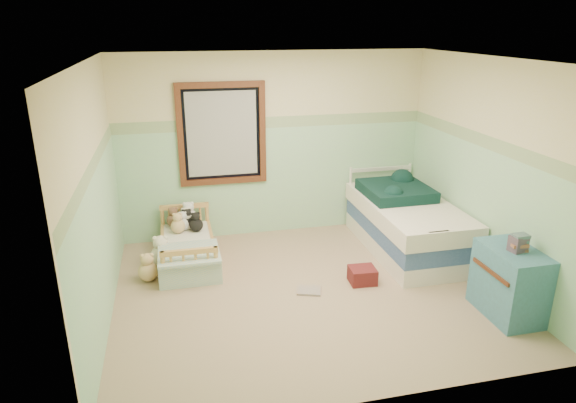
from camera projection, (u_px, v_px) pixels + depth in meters
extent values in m
cube|color=#9A7B5F|center=(307.00, 292.00, 5.67)|extent=(4.20, 3.60, 0.02)
cube|color=beige|center=(310.00, 59.00, 4.83)|extent=(4.20, 3.60, 0.02)
cube|color=beige|center=(274.00, 146.00, 6.90)|extent=(4.20, 0.04, 2.50)
cube|color=beige|center=(375.00, 259.00, 3.60)|extent=(4.20, 0.04, 2.50)
cube|color=beige|center=(95.00, 200.00, 4.80)|extent=(0.04, 3.60, 2.50)
cube|color=beige|center=(488.00, 172.00, 5.70)|extent=(0.04, 3.60, 2.50)
cube|color=#98C6A7|center=(274.00, 181.00, 7.06)|extent=(4.20, 0.01, 1.50)
cube|color=#4E7555|center=(274.00, 122.00, 6.78)|extent=(4.20, 0.01, 0.15)
cube|color=#441D0E|center=(222.00, 134.00, 6.65)|extent=(1.16, 0.06, 1.36)
cube|color=beige|center=(222.00, 134.00, 6.66)|extent=(0.92, 0.01, 1.12)
cube|color=#B58341|center=(189.00, 256.00, 6.34)|extent=(0.65, 1.30, 0.17)
cube|color=white|center=(188.00, 245.00, 6.29)|extent=(0.59, 1.24, 0.12)
cube|color=#73AFDC|center=(189.00, 253.00, 5.89)|extent=(0.70, 0.65, 0.03)
sphere|color=brown|center=(174.00, 220.00, 6.66)|extent=(0.18, 0.18, 0.18)
sphere|color=silver|center=(189.00, 218.00, 6.70)|extent=(0.22, 0.22, 0.22)
sphere|color=#E2B87F|center=(178.00, 226.00, 6.47)|extent=(0.18, 0.18, 0.18)
sphere|color=black|center=(196.00, 225.00, 6.52)|extent=(0.18, 0.18, 0.18)
sphere|color=#EFE7CC|center=(162.00, 256.00, 6.19)|extent=(0.28, 0.28, 0.28)
sphere|color=#E2B87F|center=(148.00, 271.00, 5.86)|extent=(0.23, 0.23, 0.23)
cube|color=white|center=(406.00, 242.00, 6.66)|extent=(0.97, 1.94, 0.22)
cube|color=navy|center=(407.00, 226.00, 6.59)|extent=(0.97, 1.94, 0.22)
cube|color=white|center=(408.00, 211.00, 6.52)|extent=(1.01, 1.98, 0.22)
cube|color=black|center=(396.00, 191.00, 6.72)|extent=(0.83, 0.88, 0.14)
cube|color=#39687A|center=(509.00, 282.00, 5.10)|extent=(0.45, 0.73, 0.73)
cube|color=brown|center=(518.00, 244.00, 4.93)|extent=(0.18, 0.15, 0.16)
cube|color=maroon|center=(362.00, 275.00, 5.82)|extent=(0.31, 0.27, 0.18)
cube|color=#D48A39|center=(309.00, 291.00, 5.65)|extent=(0.32, 0.28, 0.02)
sphere|color=#EFE7CC|center=(187.00, 221.00, 6.63)|extent=(0.19, 0.19, 0.19)
sphere|color=black|center=(187.00, 222.00, 6.60)|extent=(0.19, 0.19, 0.19)
sphere|color=#EFE7CC|center=(187.00, 224.00, 6.59)|extent=(0.15, 0.15, 0.15)
sphere|color=silver|center=(183.00, 224.00, 6.56)|extent=(0.17, 0.17, 0.17)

